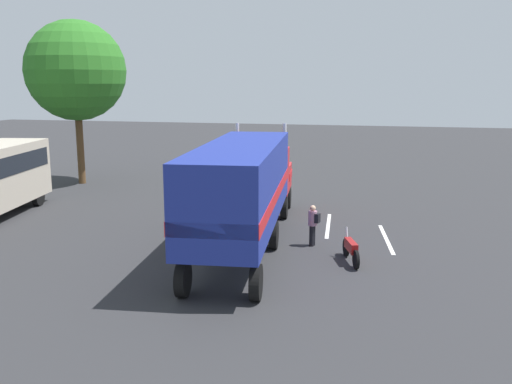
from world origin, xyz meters
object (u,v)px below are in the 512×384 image
tree_left (76,71)px  person_bystander (313,224)px  semi_truck (246,183)px  motorcycle (351,249)px

tree_left → person_bystander: bearing=-122.3°
semi_truck → motorcycle: bearing=-103.0°
person_bystander → semi_truck: bearing=106.8°
semi_truck → motorcycle: (-0.95, -4.13, -2.04)m
semi_truck → person_bystander: semi_truck is taller
semi_truck → person_bystander: (0.76, -2.52, -1.63)m
motorcycle → semi_truck: bearing=77.0°
semi_truck → motorcycle: size_ratio=7.06×
semi_truck → tree_left: (11.08, 13.81, 4.52)m
motorcycle → tree_left: 22.58m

